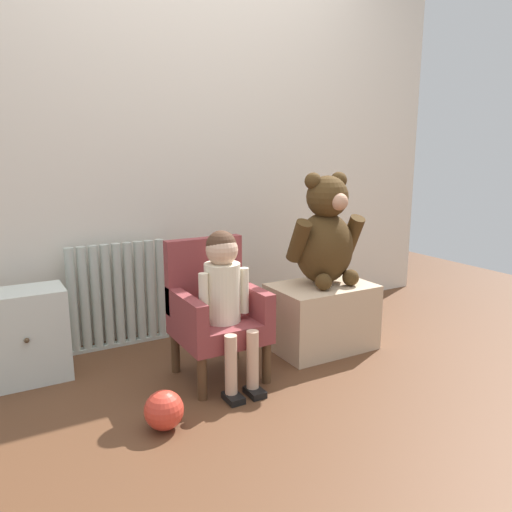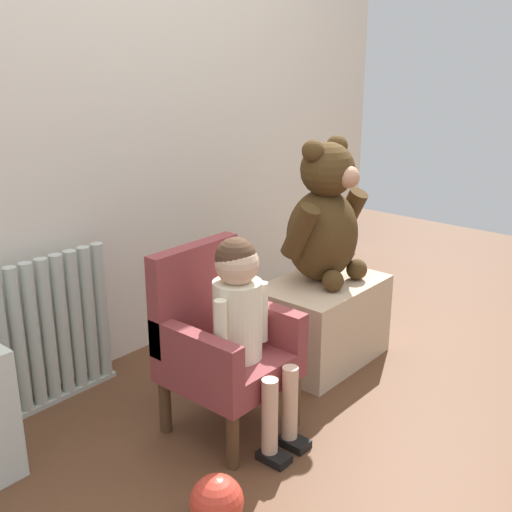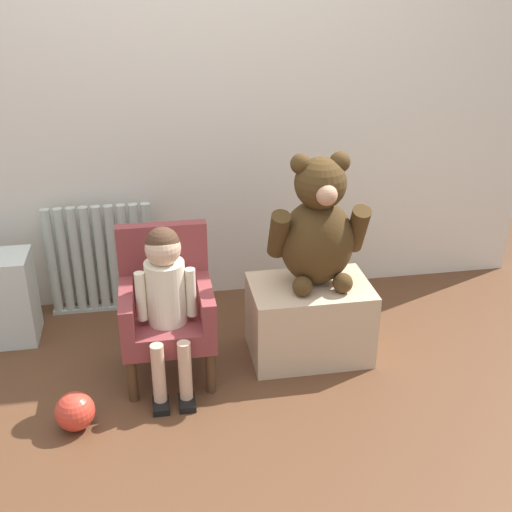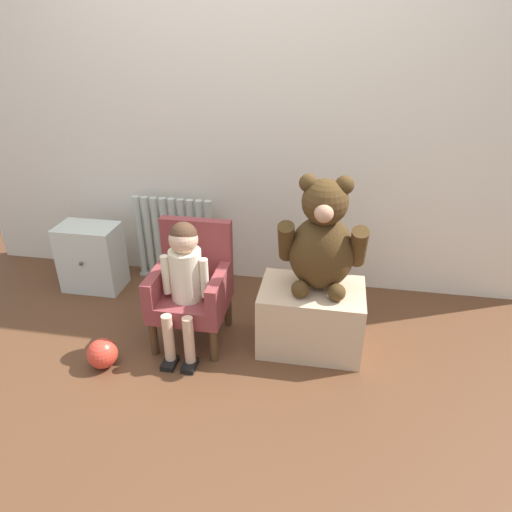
{
  "view_description": "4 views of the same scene",
  "coord_description": "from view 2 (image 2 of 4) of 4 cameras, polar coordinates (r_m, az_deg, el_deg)",
  "views": [
    {
      "loc": [
        -1.14,
        -1.59,
        1.1
      ],
      "look_at": [
        0.09,
        0.56,
        0.57
      ],
      "focal_mm": 35.0,
      "sensor_mm": 36.0,
      "label": 1
    },
    {
      "loc": [
        -1.65,
        -0.92,
        1.35
      ],
      "look_at": [
        0.1,
        0.57,
        0.58
      ],
      "focal_mm": 45.0,
      "sensor_mm": 36.0,
      "label": 2
    },
    {
      "loc": [
        -0.19,
        -1.99,
        1.74
      ],
      "look_at": [
        0.24,
        0.52,
        0.54
      ],
      "focal_mm": 45.0,
      "sensor_mm": 36.0,
      "label": 3
    },
    {
      "loc": [
        0.56,
        -1.54,
        1.63
      ],
      "look_at": [
        0.2,
        0.54,
        0.53
      ],
      "focal_mm": 32.0,
      "sensor_mm": 36.0,
      "label": 4
    }
  ],
  "objects": [
    {
      "name": "radiator",
      "position": [
        2.59,
        -17.97,
        -6.51
      ],
      "size": [
        0.56,
        0.05,
        0.59
      ],
      "color": "#B3BEB2",
      "rests_on": "ground_plane"
    },
    {
      "name": "child_figure",
      "position": [
        2.18,
        -1.18,
        -4.94
      ],
      "size": [
        0.25,
        0.35,
        0.74
      ],
      "color": "#ECE2C4",
      "rests_on": "ground_plane"
    },
    {
      "name": "toy_ball",
      "position": [
        2.0,
        -3.51,
        -20.94
      ],
      "size": [
        0.16,
        0.16,
        0.16
      ],
      "primitive_type": "sphere",
      "color": "red",
      "rests_on": "ground_plane"
    },
    {
      "name": "child_armchair",
      "position": [
        2.31,
        -3.2,
        -7.61
      ],
      "size": [
        0.4,
        0.4,
        0.67
      ],
      "color": "brown",
      "rests_on": "ground_plane"
    },
    {
      "name": "back_wall",
      "position": [
        2.74,
        -12.72,
        14.93
      ],
      "size": [
        3.8,
        0.05,
        2.4
      ],
      "primitive_type": "cube",
      "color": "silver",
      "rests_on": "ground_plane"
    },
    {
      "name": "low_bench",
      "position": [
        2.85,
        5.88,
        -5.78
      ],
      "size": [
        0.55,
        0.37,
        0.37
      ],
      "primitive_type": "cube",
      "color": "#CDAE8C",
      "rests_on": "ground_plane"
    },
    {
      "name": "large_teddy_bear",
      "position": [
        2.74,
        6.11,
        3.27
      ],
      "size": [
        0.45,
        0.31,
        0.62
      ],
      "color": "#452F16",
      "rests_on": "low_bench"
    },
    {
      "name": "ground_plane",
      "position": [
        2.32,
        9.73,
        -17.32
      ],
      "size": [
        6.0,
        6.0,
        0.0
      ],
      "primitive_type": "plane",
      "color": "brown"
    }
  ]
}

